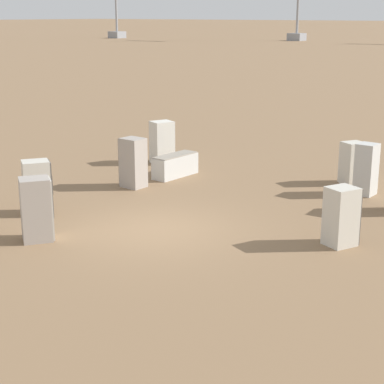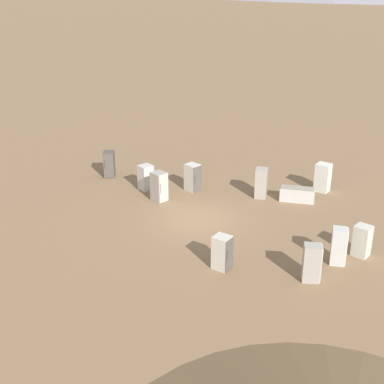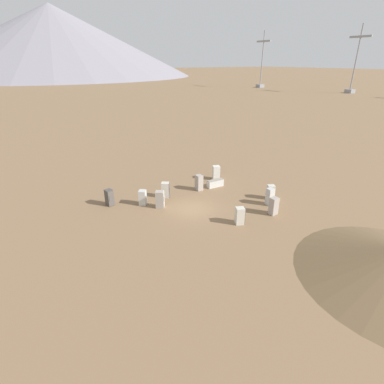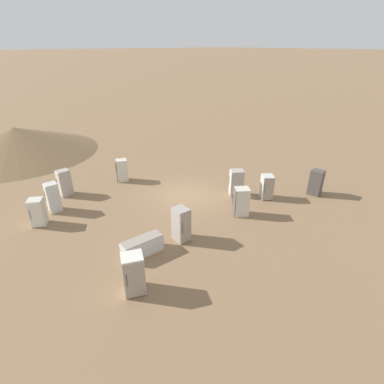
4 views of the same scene
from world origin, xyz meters
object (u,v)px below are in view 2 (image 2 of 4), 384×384
at_px(discarded_fridge_3, 159,187).
at_px(discarded_fridge_9, 297,194).
at_px(discarded_fridge_1, 222,253).
at_px(discarded_fridge_5, 193,177).
at_px(discarded_fridge_7, 146,177).
at_px(discarded_fridge_10, 109,164).
at_px(discarded_fridge_0, 323,177).
at_px(discarded_fridge_2, 312,263).
at_px(discarded_fridge_8, 339,246).
at_px(discarded_fridge_4, 362,241).
at_px(discarded_fridge_6, 261,183).

height_order(discarded_fridge_3, discarded_fridge_9, discarded_fridge_3).
relative_size(discarded_fridge_1, discarded_fridge_5, 0.95).
xyz_separation_m(discarded_fridge_3, discarded_fridge_9, (-1.33, 7.33, -0.42)).
distance_m(discarded_fridge_7, discarded_fridge_10, 3.12).
bearing_deg(discarded_fridge_7, discarded_fridge_10, -172.79).
relative_size(discarded_fridge_1, discarded_fridge_7, 1.03).
distance_m(discarded_fridge_0, discarded_fridge_2, 9.68).
distance_m(discarded_fridge_0, discarded_fridge_8, 8.07).
distance_m(discarded_fridge_4, discarded_fridge_10, 15.66).
bearing_deg(discarded_fridge_0, discarded_fridge_8, -64.64).
xyz_separation_m(discarded_fridge_3, discarded_fridge_7, (-1.41, -1.12, -0.09)).
distance_m(discarded_fridge_0, discarded_fridge_10, 12.54).
height_order(discarded_fridge_3, discarded_fridge_7, discarded_fridge_3).
distance_m(discarded_fridge_2, discarded_fridge_10, 15.17).
height_order(discarded_fridge_1, discarded_fridge_9, discarded_fridge_1).
distance_m(discarded_fridge_6, discarded_fridge_8, 7.54).
bearing_deg(discarded_fridge_6, discarded_fridge_7, -176.83).
relative_size(discarded_fridge_0, discarded_fridge_5, 1.04).
relative_size(discarded_fridge_6, discarded_fridge_10, 1.06).
relative_size(discarded_fridge_1, discarded_fridge_9, 0.80).
xyz_separation_m(discarded_fridge_4, discarded_fridge_8, (0.92, -1.05, 0.11)).
bearing_deg(discarded_fridge_3, discarded_fridge_5, 174.07).
height_order(discarded_fridge_2, discarded_fridge_5, discarded_fridge_2).
relative_size(discarded_fridge_4, discarded_fridge_10, 0.91).
relative_size(discarded_fridge_4, discarded_fridge_8, 0.86).
relative_size(discarded_fridge_0, discarded_fridge_2, 1.01).
relative_size(discarded_fridge_8, discarded_fridge_9, 0.89).
height_order(discarded_fridge_7, discarded_fridge_8, discarded_fridge_8).
relative_size(discarded_fridge_4, discarded_fridge_7, 0.98).
distance_m(discarded_fridge_9, discarded_fridge_10, 11.29).
relative_size(discarded_fridge_2, discarded_fridge_10, 1.03).
bearing_deg(discarded_fridge_2, discarded_fridge_7, -135.48).
height_order(discarded_fridge_4, discarded_fridge_5, discarded_fridge_5).
distance_m(discarded_fridge_1, discarded_fridge_9, 8.23).
bearing_deg(discarded_fridge_8, discarded_fridge_4, 132.98).
xyz_separation_m(discarded_fridge_6, discarded_fridge_8, (6.54, 3.75, 0.00)).
xyz_separation_m(discarded_fridge_3, discarded_fridge_6, (-1.55, 5.35, 0.01)).
xyz_separation_m(discarded_fridge_4, discarded_fridge_5, (-5.83, -8.65, 0.07)).
height_order(discarded_fridge_7, discarded_fridge_10, discarded_fridge_10).
relative_size(discarded_fridge_1, discarded_fridge_6, 0.90).
relative_size(discarded_fridge_5, discarded_fridge_6, 0.95).
bearing_deg(discarded_fridge_2, discarded_fridge_0, 171.45).
height_order(discarded_fridge_3, discarded_fridge_4, discarded_fridge_3).
height_order(discarded_fridge_3, discarded_fridge_10, discarded_fridge_3).
bearing_deg(discarded_fridge_9, discarded_fridge_2, 7.21).
relative_size(discarded_fridge_0, discarded_fridge_3, 1.00).
distance_m(discarded_fridge_3, discarded_fridge_8, 10.38).
bearing_deg(discarded_fridge_9, discarded_fridge_8, 18.30).
relative_size(discarded_fridge_4, discarded_fridge_9, 0.77).
bearing_deg(discarded_fridge_7, discarded_fridge_3, -14.43).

